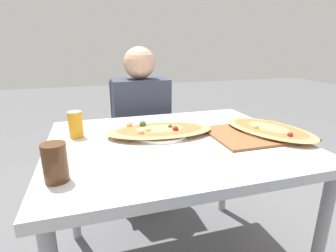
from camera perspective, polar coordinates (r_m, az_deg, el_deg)
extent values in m
cube|color=silver|center=(1.22, 1.36, -3.82)|extent=(1.13, 0.92, 0.04)
cylinder|color=#99999E|center=(1.37, 29.92, -21.87)|extent=(0.05, 0.05, 0.71)
cylinder|color=#99999E|center=(1.70, -20.23, -12.45)|extent=(0.05, 0.05, 0.71)
cylinder|color=#99999E|center=(1.90, 12.22, -8.46)|extent=(0.05, 0.05, 0.71)
cube|color=#2D3851|center=(1.98, -5.85, -4.87)|extent=(0.40, 0.40, 0.04)
cube|color=#2D3851|center=(2.07, -7.06, 3.50)|extent=(0.38, 0.03, 0.47)
cylinder|color=#38383D|center=(1.96, 0.33, -12.18)|extent=(0.03, 0.03, 0.40)
cylinder|color=#38383D|center=(1.90, -9.78, -13.46)|extent=(0.03, 0.03, 0.40)
cylinder|color=#38383D|center=(2.25, -2.24, -8.10)|extent=(0.03, 0.03, 0.40)
cylinder|color=#38383D|center=(2.20, -10.94, -9.06)|extent=(0.03, 0.03, 0.40)
cylinder|color=#2D2D38|center=(1.97, -2.45, -11.39)|extent=(0.10, 0.10, 0.44)
cylinder|color=#2D2D38|center=(1.94, -7.47, -12.01)|extent=(0.10, 0.10, 0.44)
cube|color=#333847|center=(1.86, -5.92, 2.51)|extent=(0.38, 0.24, 0.50)
sphere|color=tan|center=(1.81, -6.27, 13.50)|extent=(0.21, 0.21, 0.21)
cylinder|color=white|center=(1.27, -1.73, -1.63)|extent=(0.27, 0.27, 0.01)
ellipsoid|color=tan|center=(1.27, -1.74, -0.91)|extent=(0.53, 0.30, 0.02)
ellipsoid|color=#D16033|center=(1.27, -1.74, -0.65)|extent=(0.44, 0.25, 0.01)
sphere|color=maroon|center=(1.24, 1.64, -0.63)|extent=(0.03, 0.03, 0.03)
sphere|color=#335928|center=(1.28, 0.48, -0.10)|extent=(0.02, 0.02, 0.02)
sphere|color=beige|center=(1.23, -4.43, -0.76)|extent=(0.03, 0.03, 0.03)
sphere|color=beige|center=(1.20, -5.89, -1.27)|extent=(0.03, 0.03, 0.03)
sphere|color=#335928|center=(1.31, -5.51, 0.39)|extent=(0.03, 0.03, 0.03)
sphere|color=beige|center=(1.32, -8.43, 0.36)|extent=(0.03, 0.03, 0.03)
cylinder|color=orange|center=(1.30, -19.45, 0.26)|extent=(0.07, 0.07, 0.12)
cylinder|color=silver|center=(1.29, -19.73, 2.92)|extent=(0.06, 0.06, 0.00)
cylinder|color=#4C2D19|center=(0.91, -23.36, -7.34)|extent=(0.08, 0.08, 0.13)
cube|color=brown|center=(1.35, 18.68, -1.56)|extent=(0.45, 0.34, 0.01)
cylinder|color=white|center=(1.39, 21.00, -1.24)|extent=(0.26, 0.26, 0.01)
ellipsoid|color=tan|center=(1.38, 21.07, -0.57)|extent=(0.41, 0.54, 0.02)
ellipsoid|color=#D16033|center=(1.38, 21.10, -0.33)|extent=(0.34, 0.44, 0.01)
sphere|color=maroon|center=(1.28, 25.04, -1.75)|extent=(0.02, 0.02, 0.02)
sphere|color=beige|center=(1.35, 18.61, -0.15)|extent=(0.03, 0.03, 0.03)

